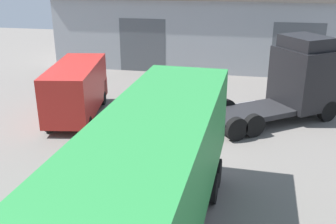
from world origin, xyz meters
The scene contains 5 objects.
ground_plane centered at (0.00, 0.00, 0.00)m, with size 60.00×60.00×0.00m, color slate.
warehouse_building centered at (0.00, 17.47, 2.54)m, with size 23.56×7.45×5.06m.
tractor_unit_black centered at (4.26, 6.97, 1.85)m, with size 6.55×5.72×3.93m.
container_trailer_green centered at (-0.21, -4.15, 2.48)m, with size 2.91×9.94×3.85m.
delivery_van_red centered at (-6.06, 5.11, 1.41)m, with size 2.84×5.58×2.59m.
Camera 1 is at (1.67, -11.82, 7.06)m, focal length 42.00 mm.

